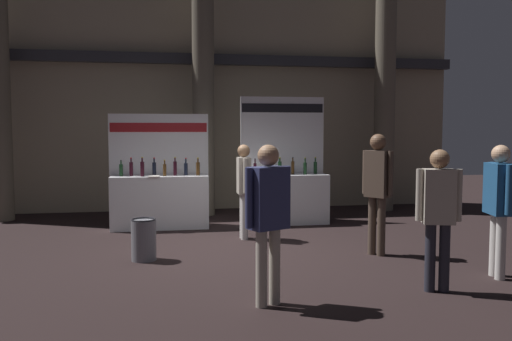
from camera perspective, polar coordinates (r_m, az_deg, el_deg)
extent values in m
plane|color=black|center=(8.41, -3.55, -8.72)|extent=(24.82, 24.82, 0.00)
cube|color=gray|center=(12.97, -5.98, 10.15)|extent=(12.41, 0.25, 6.43)
cube|color=#2D2D33|center=(12.71, -5.89, 11.74)|extent=(12.41, 0.20, 0.24)
cylinder|color=#665B4C|center=(11.97, -5.64, 8.09)|extent=(0.48, 0.48, 5.37)
cylinder|color=#665B4C|center=(13.00, 13.57, 7.69)|extent=(0.48, 0.48, 5.37)
cube|color=white|center=(10.51, -10.23, -3.32)|extent=(1.85, 0.60, 1.02)
cube|color=white|center=(10.79, -10.26, 0.07)|extent=(1.94, 0.04, 2.22)
cube|color=maroon|center=(10.73, -10.32, 4.54)|extent=(1.89, 0.01, 0.18)
cylinder|color=#19381E|center=(10.50, -14.20, 0.03)|extent=(0.07, 0.07, 0.23)
cylinder|color=#19381E|center=(10.49, -14.21, 0.82)|extent=(0.03, 0.03, 0.06)
cylinder|color=black|center=(10.48, -14.22, 1.05)|extent=(0.03, 0.03, 0.02)
cylinder|color=black|center=(10.49, -13.17, 0.15)|extent=(0.07, 0.07, 0.27)
cylinder|color=black|center=(10.48, -13.19, 1.07)|extent=(0.03, 0.03, 0.07)
cylinder|color=red|center=(10.47, -13.19, 1.31)|extent=(0.03, 0.03, 0.02)
cylinder|color=black|center=(10.35, -12.03, 0.14)|extent=(0.07, 0.07, 0.28)
cylinder|color=black|center=(10.34, -12.05, 1.12)|extent=(0.03, 0.03, 0.07)
cylinder|color=gold|center=(10.34, -12.05, 1.37)|extent=(0.03, 0.03, 0.02)
cylinder|color=black|center=(10.50, -10.80, 0.16)|extent=(0.07, 0.07, 0.26)
cylinder|color=black|center=(10.49, -10.82, 1.07)|extent=(0.03, 0.03, 0.08)
cylinder|color=red|center=(10.49, -10.82, 1.33)|extent=(0.03, 0.03, 0.02)
cylinder|color=#472D14|center=(10.36, -9.72, 0.04)|extent=(0.06, 0.06, 0.23)
cylinder|color=#472D14|center=(10.35, -9.73, 0.86)|extent=(0.03, 0.03, 0.07)
cylinder|color=gold|center=(10.35, -9.73, 1.10)|extent=(0.03, 0.03, 0.02)
cylinder|color=black|center=(10.41, -8.63, 0.20)|extent=(0.07, 0.07, 0.27)
cylinder|color=black|center=(10.40, -8.64, 1.15)|extent=(0.03, 0.03, 0.07)
cylinder|color=gold|center=(10.40, -8.64, 1.38)|extent=(0.03, 0.03, 0.02)
cylinder|color=black|center=(10.46, -7.49, 0.13)|extent=(0.07, 0.07, 0.24)
cylinder|color=black|center=(10.45, -7.50, 1.01)|extent=(0.03, 0.03, 0.09)
cylinder|color=red|center=(10.45, -7.50, 1.29)|extent=(0.03, 0.03, 0.02)
cylinder|color=#472D14|center=(10.41, -6.21, 0.18)|extent=(0.07, 0.07, 0.26)
cylinder|color=#472D14|center=(10.40, -6.22, 1.08)|extent=(0.03, 0.03, 0.07)
cylinder|color=gold|center=(10.39, -6.22, 1.34)|extent=(0.03, 0.03, 0.02)
cube|color=silver|center=(10.28, -10.84, -0.61)|extent=(0.21, 0.32, 0.02)
cube|color=white|center=(10.88, 3.21, -3.05)|extent=(1.67, 0.60, 1.00)
cube|color=white|center=(11.13, 2.83, 1.21)|extent=(1.76, 0.04, 2.58)
cube|color=black|center=(11.10, 2.87, 6.68)|extent=(1.71, 0.01, 0.18)
cylinder|color=black|center=(10.68, -0.10, 0.15)|extent=(0.06, 0.06, 0.23)
cylinder|color=black|center=(10.67, -0.10, 0.98)|extent=(0.03, 0.03, 0.08)
cylinder|color=black|center=(10.67, -0.10, 1.24)|extent=(0.03, 0.03, 0.02)
cylinder|color=#19381E|center=(10.69, 1.40, 0.23)|extent=(0.06, 0.06, 0.26)
cylinder|color=#19381E|center=(10.68, 1.40, 1.13)|extent=(0.03, 0.03, 0.08)
cylinder|color=black|center=(10.68, 1.40, 1.39)|extent=(0.03, 0.03, 0.02)
cylinder|color=#19381E|center=(10.76, 2.55, 0.26)|extent=(0.07, 0.07, 0.27)
cylinder|color=#19381E|center=(10.75, 2.56, 1.14)|extent=(0.03, 0.03, 0.07)
cylinder|color=gold|center=(10.75, 2.56, 1.37)|extent=(0.03, 0.03, 0.02)
cylinder|color=#472D14|center=(10.84, 3.94, 0.28)|extent=(0.06, 0.06, 0.26)
cylinder|color=#472D14|center=(10.82, 3.95, 1.16)|extent=(0.03, 0.03, 0.07)
cylinder|color=black|center=(10.82, 3.95, 1.39)|extent=(0.03, 0.03, 0.02)
cylinder|color=#19381E|center=(10.82, 5.26, 0.20)|extent=(0.07, 0.07, 0.24)
cylinder|color=#19381E|center=(10.81, 5.26, 1.06)|extent=(0.03, 0.03, 0.09)
cylinder|color=gold|center=(10.81, 5.26, 1.34)|extent=(0.03, 0.03, 0.02)
cylinder|color=#19381E|center=(11.03, 6.35, 0.29)|extent=(0.07, 0.07, 0.25)
cylinder|color=#19381E|center=(11.02, 6.35, 1.13)|extent=(0.03, 0.03, 0.08)
cylinder|color=gold|center=(11.02, 6.36, 1.38)|extent=(0.03, 0.03, 0.02)
cylinder|color=slate|center=(8.02, -11.89, -7.30)|extent=(0.36, 0.36, 0.59)
torus|color=black|center=(7.96, -11.92, -5.13)|extent=(0.36, 0.36, 0.02)
cylinder|color=#ADA393|center=(5.91, 2.00, -10.15)|extent=(0.12, 0.12, 0.84)
cylinder|color=#ADA393|center=(5.81, 0.59, -10.41)|extent=(0.12, 0.12, 0.84)
cube|color=navy|center=(5.72, 1.31, -2.94)|extent=(0.48, 0.40, 0.67)
sphere|color=tan|center=(5.68, 1.32, 1.62)|extent=(0.23, 0.23, 0.23)
cylinder|color=navy|center=(5.86, 3.28, -2.60)|extent=(0.08, 0.08, 0.63)
cylinder|color=navy|center=(5.57, -0.76, -2.96)|extent=(0.08, 0.08, 0.63)
cylinder|color=#47382D|center=(8.31, 13.22, -5.86)|extent=(0.12, 0.12, 0.89)
cylinder|color=#47382D|center=(8.39, 12.28, -5.75)|extent=(0.12, 0.12, 0.89)
cube|color=#47382D|center=(8.25, 12.84, -0.35)|extent=(0.38, 0.40, 0.70)
sphere|color=brown|center=(8.23, 12.90, 2.98)|extent=(0.24, 0.24, 0.24)
cylinder|color=#47382D|center=(8.14, 14.16, -0.31)|extent=(0.08, 0.08, 0.67)
cylinder|color=#47382D|center=(8.36, 11.57, -0.15)|extent=(0.08, 0.08, 0.67)
cylinder|color=silver|center=(9.28, -1.24, -4.97)|extent=(0.12, 0.12, 0.80)
cylinder|color=silver|center=(9.42, -1.38, -4.83)|extent=(0.12, 0.12, 0.80)
cube|color=#ADA393|center=(9.26, -1.32, -0.54)|extent=(0.21, 0.32, 0.63)
sphere|color=#8C6647|center=(9.24, -1.32, 2.11)|extent=(0.22, 0.22, 0.22)
cylinder|color=#ADA393|center=(9.06, -1.12, -0.55)|extent=(0.08, 0.08, 0.60)
cylinder|color=#ADA393|center=(9.46, -1.51, -0.34)|extent=(0.08, 0.08, 0.60)
cylinder|color=#23232D|center=(6.71, 19.45, -8.78)|extent=(0.12, 0.12, 0.81)
cylinder|color=#23232D|center=(6.68, 18.09, -8.82)|extent=(0.12, 0.12, 0.81)
cube|color=#ADA393|center=(6.57, 18.93, -2.63)|extent=(0.40, 0.31, 0.64)
sphere|color=#8C6647|center=(6.54, 19.02, 1.17)|extent=(0.22, 0.22, 0.22)
cylinder|color=#ADA393|center=(6.62, 20.81, -2.49)|extent=(0.08, 0.08, 0.61)
cylinder|color=#ADA393|center=(6.53, 17.02, -2.50)|extent=(0.08, 0.08, 0.61)
cylinder|color=silver|center=(7.51, 24.65, -7.48)|extent=(0.12, 0.12, 0.83)
cylinder|color=silver|center=(7.67, 24.11, -7.21)|extent=(0.12, 0.12, 0.83)
cube|color=navy|center=(7.48, 24.55, -1.79)|extent=(0.33, 0.48, 0.65)
sphere|color=tan|center=(7.45, 24.66, 1.63)|extent=(0.23, 0.23, 0.23)
cylinder|color=navy|center=(7.24, 25.38, -1.88)|extent=(0.08, 0.08, 0.62)
cylinder|color=navy|center=(7.72, 23.79, -1.46)|extent=(0.08, 0.08, 0.62)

